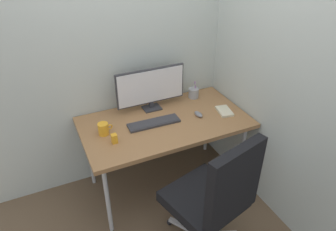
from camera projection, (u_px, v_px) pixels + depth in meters
ground_plane at (165, 183)px, 3.13m from camera, size 8.00×8.00×0.00m
wall_back at (144, 32)px, 2.72m from camera, size 3.15×0.04×2.80m
wall_side_right at (265, 44)px, 2.47m from camera, size 0.04×2.50×2.80m
desk at (165, 125)px, 2.76m from camera, size 1.45×0.79×0.74m
office_chair at (215, 196)px, 2.19m from camera, size 0.62×0.63×1.09m
monitor at (151, 87)px, 2.81m from camera, size 0.64×0.13×0.39m
keyboard at (154, 123)px, 2.69m from camera, size 0.46×0.14×0.02m
mouse at (198, 114)px, 2.80m from camera, size 0.06×0.11×0.03m
pen_holder at (194, 93)px, 3.08m from camera, size 0.10×0.10×0.18m
notebook at (224, 111)px, 2.85m from camera, size 0.15×0.20×0.02m
coffee_mug at (104, 129)px, 2.54m from camera, size 0.12×0.09×0.10m
desk_clamp_accessory at (114, 139)px, 2.45m from camera, size 0.04×0.04×0.08m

